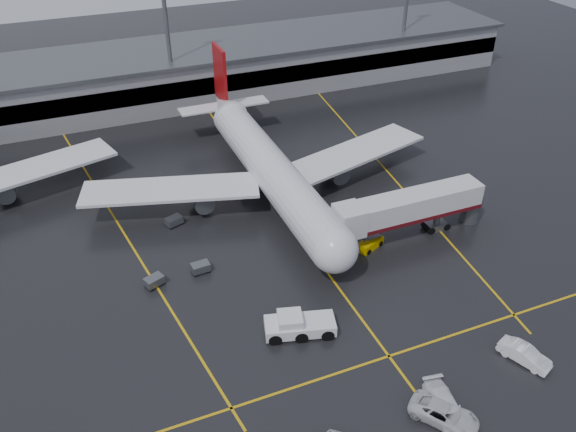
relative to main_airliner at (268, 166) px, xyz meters
name	(u,v)px	position (x,y,z in m)	size (l,w,h in m)	color
ground	(297,231)	(0.00, -9.70, -4.21)	(220.00, 220.00, 0.00)	black
apron_line_centre	(297,231)	(0.00, -9.70, -4.20)	(0.25, 90.00, 0.02)	gold
apron_line_stop	(389,356)	(0.00, -31.70, -4.20)	(60.00, 0.25, 0.02)	gold
apron_line_left	(118,224)	(-20.00, 0.30, -4.20)	(0.25, 70.00, 0.02)	gold
apron_line_right	(384,167)	(18.00, 0.30, -4.20)	(0.25, 70.00, 0.02)	gold
terminal	(193,71)	(0.00, 38.23, 0.11)	(122.00, 19.00, 8.60)	gray
light_mast_mid	(167,26)	(-5.00, 32.30, 10.27)	(3.00, 1.20, 25.45)	#595B60
main_airliner	(268,166)	(0.00, 0.00, 0.00)	(48.80, 45.60, 14.10)	silver
jet_bridge	(410,209)	(11.87, -15.70, -0.28)	(19.90, 3.40, 6.05)	silver
pushback_tractor	(298,325)	(-6.69, -25.59, -3.23)	(7.34, 4.54, 2.45)	silver
belt_loader	(370,244)	(6.66, -16.01, -3.68)	(3.70, 2.67, 2.16)	#D5A700
service_van_a	(444,414)	(0.53, -39.62, -3.40)	(2.68, 5.81, 1.61)	silver
service_van_b	(445,405)	(1.11, -38.88, -3.42)	(2.21, 5.44, 1.58)	white
service_van_c	(525,355)	(11.25, -36.92, -3.41)	(1.70, 4.87, 1.60)	white
baggage_cart_a	(201,267)	(-12.96, -12.80, -3.58)	(2.10, 1.45, 1.12)	#595B60
baggage_cart_b	(154,281)	(-18.20, -13.16, -3.58)	(2.34, 1.95, 1.12)	#595B60
baggage_cart_c	(174,221)	(-13.55, -2.59, -3.58)	(2.32, 1.88, 1.12)	#595B60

